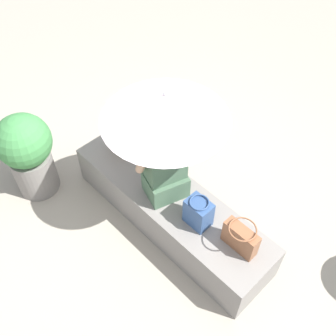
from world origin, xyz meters
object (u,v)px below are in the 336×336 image
Objects in this scene: person_seated at (165,163)px; tote_bag_canvas at (240,238)px; parasol at (165,107)px; handbag_black at (125,138)px; shoulder_bag_spare at (198,213)px; planter_near at (28,152)px.

person_seated is 0.84m from tote_bag_canvas.
parasol is 1.16m from tote_bag_canvas.
parasol is 3.65× the size of tote_bag_canvas.
handbag_black is 1.07m from shoulder_bag_spare.
parasol reaches higher than planter_near.
person_seated reaches higher than planter_near.
planter_near is at bearing -151.21° from person_seated.
tote_bag_canvas is (0.83, 0.00, -0.81)m from parasol.
parasol is 3.77× the size of shoulder_bag_spare.
parasol is 1.59m from planter_near.
tote_bag_canvas is (0.80, 0.04, -0.26)m from person_seated.
handbag_black is at bearing 177.86° from tote_bag_canvas.
handbag_black is 0.98× the size of tote_bag_canvas.
person_seated is 0.70m from handbag_black.
person_seated is 0.84× the size of parasol.
planter_near is (-1.18, -0.65, -0.30)m from person_seated.
person_seated is 1.38m from planter_near.
person_seated is at bearing -177.08° from tote_bag_canvas.
person_seated is at bearing -8.27° from handbag_black.
parasol is at bearing 30.84° from planter_near.
person_seated is 3.10× the size of handbag_black.
shoulder_bag_spare is (0.45, -0.06, -0.80)m from parasol.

